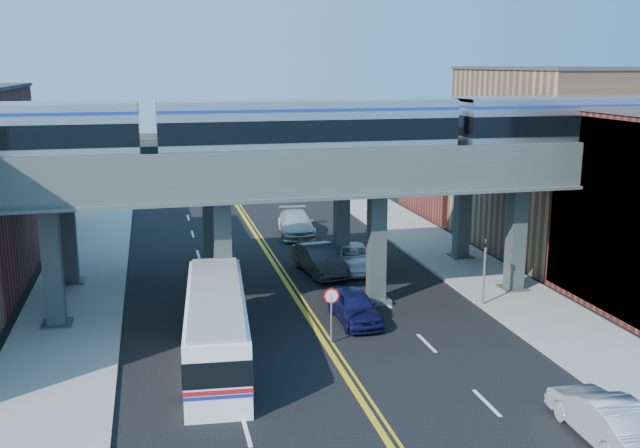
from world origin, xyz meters
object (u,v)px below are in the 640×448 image
at_px(car_parked_curb, 604,417).
at_px(car_lane_d, 296,224).
at_px(transit_bus, 216,327).
at_px(stop_sign, 331,306).
at_px(car_lane_b, 320,260).
at_px(car_lane_a, 354,306).
at_px(transit_train, 309,130).
at_px(traffic_signal, 485,264).
at_px(car_lane_c, 352,257).

bearing_deg(car_parked_curb, car_lane_d, -80.91).
bearing_deg(transit_bus, stop_sign, -77.97).
bearing_deg(stop_sign, car_lane_d, 82.79).
xyz_separation_m(stop_sign, car_lane_b, (2.03, 10.84, -0.89)).
height_order(car_lane_a, car_lane_b, car_lane_b).
relative_size(transit_train, stop_sign, 17.25).
bearing_deg(car_lane_d, transit_bus, -104.76).
bearing_deg(car_lane_a, car_lane_b, 87.16).
xyz_separation_m(stop_sign, car_lane_d, (2.65, 20.91, -0.89)).
xyz_separation_m(traffic_signal, car_lane_a, (-7.11, -0.50, -1.51)).
bearing_deg(stop_sign, car_parked_curb, -56.44).
distance_m(traffic_signal, car_parked_curb, 13.52).
height_order(transit_bus, car_lane_d, transit_bus).
bearing_deg(car_lane_a, car_parked_curb, -69.74).
bearing_deg(car_lane_d, car_lane_b, -88.27).
bearing_deg(car_lane_a, car_lane_d, 86.16).
distance_m(car_lane_c, car_parked_curb, 21.76).
relative_size(transit_bus, car_lane_b, 2.14).
xyz_separation_m(car_lane_d, car_parked_curb, (4.17, -31.18, -0.07)).
bearing_deg(car_lane_a, transit_bus, -156.82).
bearing_deg(car_lane_c, car_lane_a, -101.03).
relative_size(transit_train, car_parked_curb, 9.39).
bearing_deg(car_parked_curb, traffic_signal, -97.45).
bearing_deg(car_lane_c, car_lane_d, 103.55).
bearing_deg(car_lane_a, stop_sign, -126.85).
height_order(transit_train, car_lane_c, transit_train).
height_order(transit_train, car_lane_d, transit_train).
distance_m(traffic_signal, car_lane_d, 19.02).
relative_size(traffic_signal, car_parked_curb, 0.85).
bearing_deg(car_lane_a, transit_train, 122.93).
height_order(car_lane_c, car_parked_curb, car_parked_curb).
bearing_deg(transit_bus, car_parked_curb, -123.92).
bearing_deg(traffic_signal, stop_sign, -161.37).
bearing_deg(car_parked_curb, transit_train, -64.79).
bearing_deg(stop_sign, traffic_signal, 18.63).
height_order(car_lane_d, car_parked_curb, car_lane_d).
distance_m(transit_bus, car_lane_d, 22.96).
distance_m(transit_train, car_lane_c, 11.33).
xyz_separation_m(car_lane_c, car_parked_curb, (2.60, -21.60, 0.05)).
height_order(car_lane_c, car_lane_d, car_lane_d).
xyz_separation_m(transit_train, car_lane_a, (1.69, -2.50, -8.40)).
height_order(traffic_signal, car_lane_a, traffic_signal).
bearing_deg(car_lane_c, car_parked_curb, -78.86).
relative_size(transit_train, car_lane_d, 7.60).
bearing_deg(car_lane_b, car_lane_a, -99.10).
relative_size(stop_sign, car_lane_a, 0.57).
relative_size(transit_bus, car_lane_a, 2.44).
distance_m(stop_sign, car_lane_d, 21.09).
height_order(stop_sign, car_lane_d, stop_sign).
relative_size(car_lane_b, car_lane_c, 0.99).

